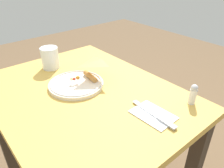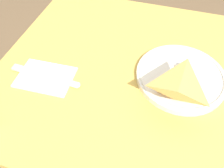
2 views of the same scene
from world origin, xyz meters
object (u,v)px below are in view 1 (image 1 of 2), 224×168
(dining_table, at_px, (86,115))
(butter_knife, at_px, (155,115))
(plate_pizza, at_px, (78,83))
(milk_glass, at_px, (50,58))
(napkin_folded, at_px, (153,115))
(salt_shaker, at_px, (193,94))

(dining_table, distance_m, butter_knife, 0.35)
(plate_pizza, relative_size, butter_knife, 1.17)
(plate_pizza, bearing_deg, butter_knife, -165.48)
(milk_glass, relative_size, napkin_folded, 0.70)
(butter_knife, bearing_deg, dining_table, 21.13)
(plate_pizza, distance_m, napkin_folded, 0.37)
(napkin_folded, relative_size, butter_knife, 0.75)
(dining_table, bearing_deg, napkin_folded, -160.72)
(butter_knife, distance_m, salt_shaker, 0.18)
(milk_glass, bearing_deg, plate_pizza, -178.63)
(dining_table, height_order, plate_pizza, plate_pizza)
(milk_glass, xyz_separation_m, salt_shaker, (-0.65, -0.27, -0.01))
(dining_table, xyz_separation_m, napkin_folded, (-0.29, -0.10, 0.13))
(dining_table, relative_size, napkin_folded, 5.82)
(dining_table, relative_size, plate_pizza, 3.76)
(dining_table, xyz_separation_m, butter_knife, (-0.31, -0.10, 0.13))
(napkin_folded, bearing_deg, milk_glass, 9.58)
(salt_shaker, bearing_deg, plate_pizza, 33.69)
(dining_table, bearing_deg, salt_shaker, -141.02)
(milk_glass, bearing_deg, dining_table, 179.68)
(dining_table, xyz_separation_m, plate_pizza, (0.06, -0.01, 0.14))
(plate_pizza, bearing_deg, milk_glass, 1.37)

